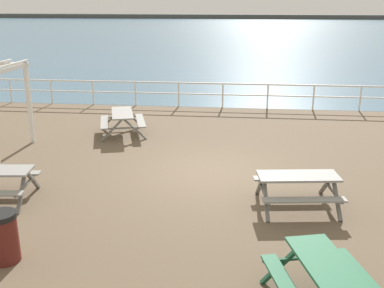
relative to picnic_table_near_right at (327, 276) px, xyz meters
The scene contains 8 objects.
ground_plane 6.02m from the picnic_table_near_right, 111.02° to the left, with size 30.00×24.00×0.20m, color brown.
sea_band 58.38m from the picnic_table_near_right, 92.11° to the left, with size 142.00×90.00×0.01m, color #476B84.
distant_shoreline 101.36m from the picnic_table_near_right, 91.21° to the left, with size 142.00×6.00×1.80m, color #4C4C47.
seaward_railing 13.51m from the picnic_table_near_right, 99.14° to the left, with size 23.07×0.07×1.08m.
picnic_table_near_right is the anchor object (origin of this frame).
picnic_table_mid_centre 10.49m from the picnic_table_near_right, 121.24° to the left, with size 1.94×2.15×0.80m.
picnic_table_far_left 3.64m from the picnic_table_near_right, 90.45° to the left, with size 1.98×1.74×0.80m.
litter_bin 5.57m from the picnic_table_near_right, behind, with size 0.55×0.55×0.95m.
Camera 1 is at (0.77, -11.73, 4.58)m, focal length 42.97 mm.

